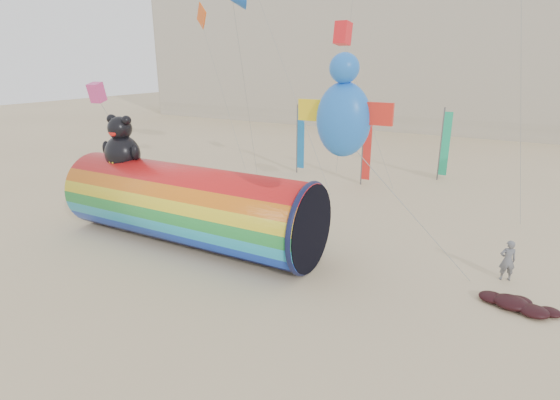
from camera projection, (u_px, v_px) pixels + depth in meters
The scene contains 6 objects.
ground at pixel (253, 260), 18.95m from camera, with size 160.00×160.00×0.00m, color #CCB58C.
hotel_building at pixel (357, 45), 59.65m from camera, with size 60.40×15.40×20.60m.
windsock_assembly at pixel (188, 203), 20.30m from camera, with size 12.73×3.88×5.87m.
kite_handler at pixel (508, 260), 17.01m from camera, with size 0.61×0.40×1.67m, color slate.
fabric_bundle at pixel (517, 304), 15.20m from camera, with size 2.62×1.35×0.41m.
festival_banners at pixel (369, 143), 31.12m from camera, with size 10.56×3.96×5.20m.
Camera 1 is at (9.36, -14.54, 8.27)m, focal length 28.00 mm.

